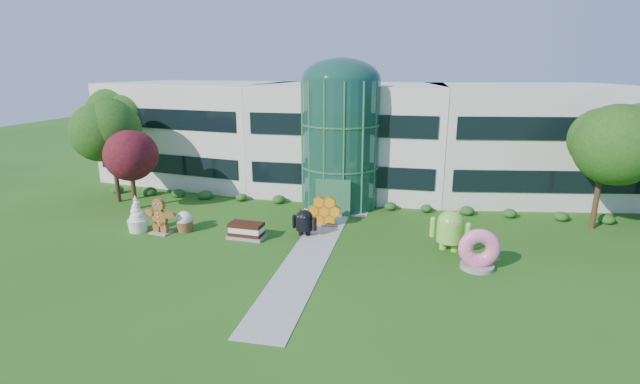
% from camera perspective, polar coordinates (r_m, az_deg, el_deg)
% --- Properties ---
extents(ground, '(140.00, 140.00, 0.00)m').
position_cam_1_polar(ground, '(26.48, -1.97, -8.83)').
color(ground, '#215114').
rests_on(ground, ground).
extents(building, '(46.00, 15.00, 9.30)m').
position_cam_1_polar(building, '(42.33, 3.89, 6.82)').
color(building, beige).
rests_on(building, ground).
extents(atrium, '(6.00, 6.00, 9.80)m').
position_cam_1_polar(atrium, '(36.43, 2.53, 5.89)').
color(atrium, '#194738').
rests_on(atrium, ground).
extents(walkway, '(2.40, 20.00, 0.04)m').
position_cam_1_polar(walkway, '(28.26, -0.99, -7.18)').
color(walkway, '#9E9E93').
rests_on(walkway, ground).
extents(tree_red, '(4.00, 4.00, 6.00)m').
position_cam_1_polar(tree_red, '(38.44, -22.18, 2.38)').
color(tree_red, '#3F0C14').
rests_on(tree_red, ground).
extents(trees_backdrop, '(52.00, 8.00, 8.40)m').
position_cam_1_polar(trees_backdrop, '(37.52, 2.77, 5.07)').
color(trees_backdrop, '#1E4611').
rests_on(trees_backdrop, ground).
extents(android_green, '(2.99, 2.46, 2.91)m').
position_cam_1_polar(android_green, '(28.92, 15.74, -4.20)').
color(android_green, '#7AC43F').
rests_on(android_green, ground).
extents(android_black, '(1.98, 1.49, 2.04)m').
position_cam_1_polar(android_black, '(30.37, -1.93, -3.55)').
color(android_black, black).
rests_on(android_black, ground).
extents(donut, '(2.36, 1.30, 2.36)m').
position_cam_1_polar(donut, '(26.89, 18.94, -6.58)').
color(donut, '#EF5A9E').
rests_on(donut, ground).
extents(gingerbread, '(2.82, 1.49, 2.48)m').
position_cam_1_polar(gingerbread, '(32.47, -19.13, -2.76)').
color(gingerbread, brown).
rests_on(gingerbread, ground).
extents(ice_cream_sandwich, '(2.47, 1.37, 1.06)m').
position_cam_1_polar(ice_cream_sandwich, '(30.40, -9.05, -4.70)').
color(ice_cream_sandwich, black).
rests_on(ice_cream_sandwich, ground).
extents(honeycomb, '(2.50, 1.03, 1.92)m').
position_cam_1_polar(honeycomb, '(32.27, 0.55, -2.52)').
color(honeycomb, orange).
rests_on(honeycomb, ground).
extents(froyo, '(1.70, 1.70, 2.48)m').
position_cam_1_polar(froyo, '(33.39, -21.62, -2.51)').
color(froyo, white).
rests_on(froyo, ground).
extents(cupcake, '(1.47, 1.47, 1.42)m').
position_cam_1_polar(cupcake, '(32.50, -16.34, -3.49)').
color(cupcake, white).
rests_on(cupcake, ground).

